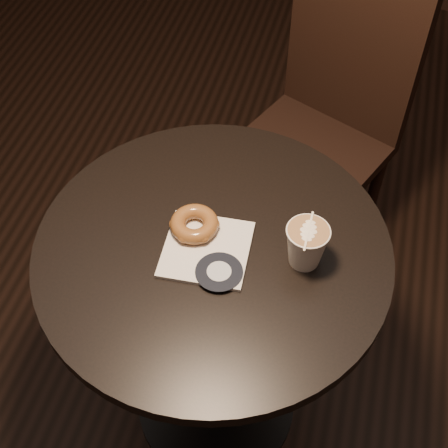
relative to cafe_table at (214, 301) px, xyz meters
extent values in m
plane|color=black|center=(0.00, 0.00, -0.55)|extent=(4.50, 4.50, 0.00)
cylinder|color=black|center=(0.00, 0.00, 0.18)|extent=(0.70, 0.70, 0.03)
cylinder|color=black|center=(0.00, 0.00, -0.18)|extent=(0.07, 0.07, 0.70)
cylinder|color=black|center=(0.00, 0.00, -0.54)|extent=(0.44, 0.44, 0.02)
cube|color=black|center=(0.11, 0.62, -0.11)|extent=(0.51, 0.51, 0.04)
cube|color=black|center=(0.18, 0.78, 0.17)|extent=(0.37, 0.19, 0.53)
cylinder|color=black|center=(-0.11, 0.54, -0.33)|extent=(0.04, 0.04, 0.44)
cylinder|color=black|center=(0.19, 0.40, -0.33)|extent=(0.04, 0.04, 0.44)
cylinder|color=black|center=(0.03, 0.84, -0.33)|extent=(0.04, 0.04, 0.44)
cylinder|color=black|center=(0.33, 0.71, -0.33)|extent=(0.04, 0.04, 0.44)
cube|color=silver|center=(-0.01, -0.01, 0.20)|extent=(0.17, 0.17, 0.01)
torus|color=brown|center=(-0.04, 0.02, 0.22)|extent=(0.10, 0.10, 0.03)
camera|label=1|loc=(0.21, -0.70, 1.16)|focal=50.00mm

